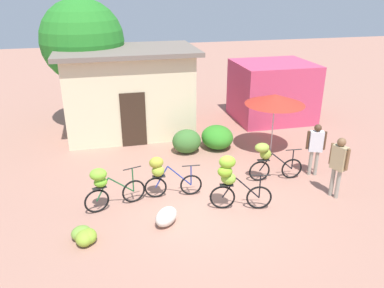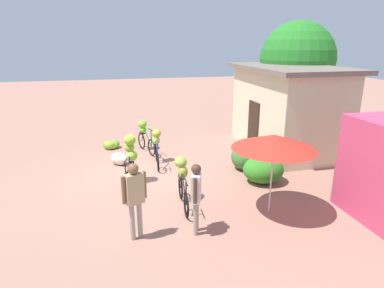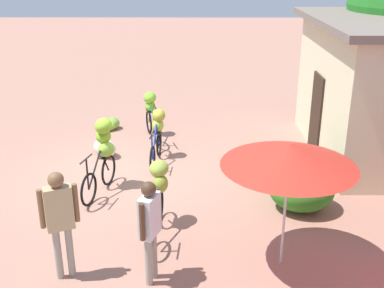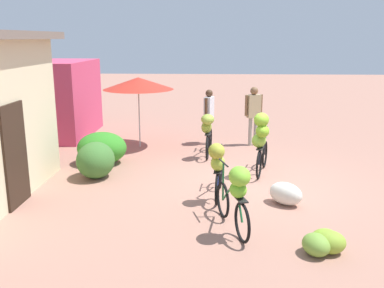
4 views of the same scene
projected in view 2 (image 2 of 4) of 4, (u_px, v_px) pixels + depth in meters
name	position (u px, v px, depth m)	size (l,w,h in m)	color
ground_plane	(138.00, 176.00, 10.72)	(60.00, 60.00, 0.00)	#A47260
building_low	(287.00, 108.00, 12.99)	(5.19, 3.26, 3.32)	beige
tree_behind_building	(297.00, 60.00, 14.20)	(3.22, 3.22, 5.09)	brown
hedge_bush_front_left	(244.00, 157.00, 11.21)	(1.01, 0.87, 0.85)	#3C702F
hedge_bush_front_right	(263.00, 170.00, 10.16)	(1.13, 1.27, 0.83)	#328624
market_umbrella	(274.00, 142.00, 7.89)	(2.06, 2.06, 2.08)	beige
bicycle_leftmost	(144.00, 133.00, 13.05)	(1.63, 0.53, 1.23)	black
bicycle_near_pile	(157.00, 144.00, 11.67)	(1.61, 0.37, 1.22)	black
bicycle_center_loaded	(130.00, 155.00, 9.90)	(1.60, 0.58, 1.54)	black
bicycle_by_shop	(182.00, 177.00, 8.74)	(1.68, 0.38, 1.23)	black
banana_pile_on_ground	(112.00, 145.00, 13.45)	(0.65, 0.74, 0.35)	#86A831
produce_sack	(119.00, 159.00, 11.67)	(0.70, 0.44, 0.44)	silver
person_vendor	(196.00, 192.00, 7.25)	(0.55, 0.32, 1.68)	gray
person_bystander	(134.00, 193.00, 7.02)	(0.34, 0.54, 1.78)	gray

